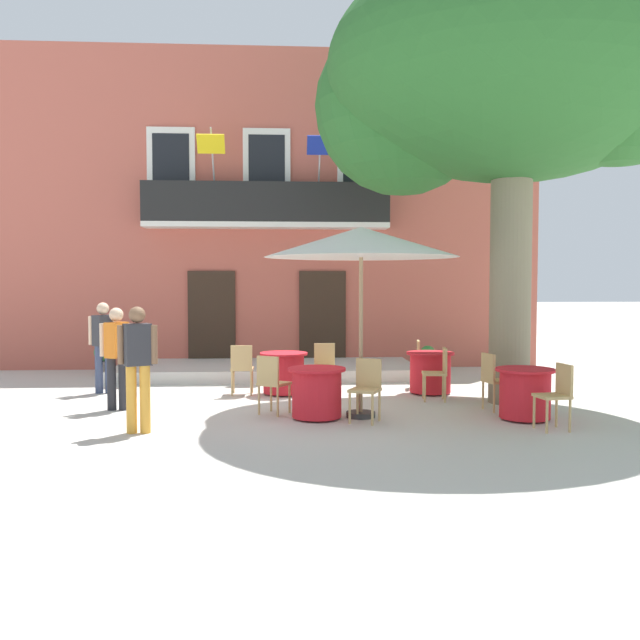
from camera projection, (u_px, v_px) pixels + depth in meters
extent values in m
plane|color=beige|center=(319.00, 406.00, 11.25)|extent=(120.00, 120.00, 0.00)
cube|color=#BC5B4C|center=(268.00, 217.00, 17.96)|extent=(13.00, 4.00, 7.50)
cube|color=#332319|center=(212.00, 320.00, 16.00)|extent=(1.10, 0.08, 2.30)
cube|color=#332319|center=(322.00, 320.00, 16.16)|extent=(1.10, 0.08, 2.30)
cube|color=silver|center=(171.00, 169.00, 15.75)|extent=(1.10, 0.08, 1.90)
cube|color=black|center=(171.00, 169.00, 15.72)|extent=(0.84, 0.04, 1.60)
cube|color=silver|center=(267.00, 170.00, 15.88)|extent=(1.10, 0.08, 1.90)
cube|color=black|center=(267.00, 170.00, 15.85)|extent=(0.84, 0.04, 1.60)
cube|color=silver|center=(361.00, 171.00, 16.02)|extent=(1.10, 0.08, 1.90)
cube|color=black|center=(361.00, 171.00, 15.99)|extent=(0.84, 0.04, 1.60)
cube|color=silver|center=(267.00, 225.00, 15.67)|extent=(5.60, 0.65, 0.12)
cube|color=black|center=(267.00, 202.00, 15.35)|extent=(5.60, 0.06, 0.90)
cylinder|color=#B2B2B7|center=(213.00, 161.00, 15.35)|extent=(0.04, 0.95, 1.33)
cube|color=yellow|center=(211.00, 144.00, 14.88)|extent=(0.60, 0.29, 0.38)
cylinder|color=#B2B2B7|center=(319.00, 163.00, 15.49)|extent=(0.04, 0.95, 1.33)
cube|color=#192D9E|center=(321.00, 145.00, 15.03)|extent=(0.60, 0.29, 0.38)
cylinder|color=#995638|center=(166.00, 216.00, 15.54)|extent=(0.34, 0.34, 0.29)
ellipsoid|color=#4C8E38|center=(165.00, 202.00, 15.53)|extent=(0.45, 0.45, 0.34)
cylinder|color=#47423D|center=(267.00, 216.00, 15.68)|extent=(0.25, 0.25, 0.31)
ellipsoid|color=#38843D|center=(267.00, 204.00, 15.67)|extent=(0.32, 0.32, 0.26)
cylinder|color=#47423D|center=(366.00, 218.00, 15.82)|extent=(0.27, 0.27, 0.26)
ellipsoid|color=#38843D|center=(366.00, 204.00, 15.81)|extent=(0.35, 0.35, 0.38)
cube|color=silver|center=(267.00, 370.00, 14.91)|extent=(6.42, 2.52, 0.25)
cylinder|color=#7F755B|center=(510.00, 288.00, 11.45)|extent=(0.68, 0.68, 3.87)
ellipsoid|color=#286028|center=(513.00, 68.00, 11.26)|extent=(6.17, 5.56, 3.70)
sphere|color=#286028|center=(403.00, 107.00, 11.95)|extent=(3.09, 3.09, 3.09)
sphere|color=#286028|center=(623.00, 77.00, 10.75)|extent=(2.78, 2.78, 2.78)
cylinder|color=red|center=(317.00, 394.00, 10.15)|extent=(0.74, 0.74, 0.68)
cylinder|color=red|center=(317.00, 369.00, 10.13)|extent=(0.86, 0.86, 0.04)
cylinder|color=#2D2823|center=(317.00, 418.00, 10.17)|extent=(0.44, 0.44, 0.03)
cylinder|color=tan|center=(271.00, 397.00, 10.75)|extent=(0.04, 0.04, 0.45)
cylinder|color=tan|center=(290.00, 399.00, 10.59)|extent=(0.04, 0.04, 0.45)
cylinder|color=tan|center=(259.00, 400.00, 10.45)|extent=(0.04, 0.04, 0.45)
cylinder|color=tan|center=(278.00, 402.00, 10.29)|extent=(0.04, 0.04, 0.45)
cube|color=tan|center=(274.00, 384.00, 10.51)|extent=(0.55, 0.55, 0.04)
cube|color=tan|center=(268.00, 370.00, 10.34)|extent=(0.34, 0.24, 0.42)
cylinder|color=tan|center=(372.00, 410.00, 9.66)|extent=(0.04, 0.04, 0.45)
cylinder|color=tan|center=(350.00, 408.00, 9.78)|extent=(0.04, 0.04, 0.45)
cylinder|color=tan|center=(379.00, 406.00, 9.97)|extent=(0.04, 0.04, 0.45)
cylinder|color=tan|center=(357.00, 404.00, 10.10)|extent=(0.04, 0.04, 0.45)
cube|color=tan|center=(365.00, 390.00, 9.86)|extent=(0.53, 0.53, 0.04)
cube|color=tan|center=(369.00, 373.00, 10.02)|extent=(0.36, 0.20, 0.42)
cylinder|color=red|center=(430.00, 373.00, 12.45)|extent=(0.74, 0.74, 0.68)
cylinder|color=red|center=(430.00, 353.00, 12.43)|extent=(0.86, 0.86, 0.04)
cylinder|color=#2D2823|center=(430.00, 393.00, 12.47)|extent=(0.44, 0.44, 0.03)
cylinder|color=tan|center=(425.00, 389.00, 11.55)|extent=(0.04, 0.04, 0.45)
cylinder|color=tan|center=(423.00, 386.00, 11.89)|extent=(0.04, 0.04, 0.45)
cylinder|color=tan|center=(445.00, 389.00, 11.53)|extent=(0.04, 0.04, 0.45)
cylinder|color=tan|center=(443.00, 386.00, 11.87)|extent=(0.04, 0.04, 0.45)
cube|color=tan|center=(434.00, 373.00, 11.70)|extent=(0.45, 0.45, 0.04)
cube|color=tan|center=(445.00, 360.00, 11.67)|extent=(0.09, 0.38, 0.42)
cylinder|color=tan|center=(436.00, 375.00, 13.36)|extent=(0.04, 0.04, 0.45)
cylinder|color=tan|center=(437.00, 377.00, 13.02)|extent=(0.04, 0.04, 0.45)
cylinder|color=tan|center=(418.00, 375.00, 13.39)|extent=(0.04, 0.04, 0.45)
cylinder|color=tan|center=(419.00, 377.00, 13.05)|extent=(0.04, 0.04, 0.45)
cube|color=tan|center=(428.00, 363.00, 13.19)|extent=(0.46, 0.46, 0.04)
cube|color=tan|center=(418.00, 351.00, 13.19)|extent=(0.10, 0.38, 0.42)
cylinder|color=red|center=(525.00, 395.00, 10.08)|extent=(0.74, 0.74, 0.68)
cylinder|color=red|center=(525.00, 370.00, 10.06)|extent=(0.86, 0.86, 0.04)
cylinder|color=#2D2823|center=(524.00, 419.00, 10.10)|extent=(0.44, 0.44, 0.03)
cylinder|color=tan|center=(547.00, 417.00, 9.15)|extent=(0.04, 0.04, 0.45)
cylinder|color=tan|center=(534.00, 412.00, 9.48)|extent=(0.04, 0.04, 0.45)
cylinder|color=tan|center=(570.00, 416.00, 9.22)|extent=(0.04, 0.04, 0.45)
cylinder|color=tan|center=(556.00, 411.00, 9.55)|extent=(0.04, 0.04, 0.45)
cube|color=tan|center=(552.00, 396.00, 9.34)|extent=(0.45, 0.45, 0.04)
cube|color=tan|center=(564.00, 379.00, 9.36)|extent=(0.09, 0.38, 0.42)
cylinder|color=tan|center=(502.00, 394.00, 11.01)|extent=(0.04, 0.04, 0.45)
cylinder|color=tan|center=(513.00, 398.00, 10.69)|extent=(0.04, 0.04, 0.45)
cylinder|color=tan|center=(483.00, 395.00, 10.92)|extent=(0.04, 0.04, 0.45)
cylinder|color=tan|center=(494.00, 399.00, 10.59)|extent=(0.04, 0.04, 0.45)
cube|color=tan|center=(498.00, 381.00, 10.79)|extent=(0.48, 0.48, 0.04)
cube|color=tan|center=(488.00, 367.00, 10.73)|extent=(0.12, 0.38, 0.42)
cylinder|color=red|center=(284.00, 374.00, 12.38)|extent=(0.74, 0.74, 0.68)
cylinder|color=red|center=(284.00, 354.00, 12.36)|extent=(0.86, 0.86, 0.04)
cylinder|color=#2D2823|center=(284.00, 393.00, 12.40)|extent=(0.44, 0.44, 0.03)
cylinder|color=tan|center=(335.00, 383.00, 12.26)|extent=(0.04, 0.04, 0.45)
cylinder|color=tan|center=(316.00, 383.00, 12.25)|extent=(0.04, 0.04, 0.45)
cylinder|color=tan|center=(334.00, 380.00, 12.60)|extent=(0.04, 0.04, 0.45)
cylinder|color=tan|center=(315.00, 380.00, 12.58)|extent=(0.04, 0.04, 0.45)
cube|color=tan|center=(325.00, 368.00, 12.41)|extent=(0.41, 0.41, 0.04)
cube|color=tan|center=(324.00, 355.00, 12.58)|extent=(0.38, 0.05, 0.42)
cylinder|color=tan|center=(234.00, 381.00, 12.52)|extent=(0.04, 0.04, 0.45)
cylinder|color=tan|center=(252.00, 381.00, 12.53)|extent=(0.04, 0.04, 0.45)
cylinder|color=tan|center=(232.00, 384.00, 12.18)|extent=(0.04, 0.04, 0.45)
cylinder|color=tan|center=(251.00, 384.00, 12.19)|extent=(0.04, 0.04, 0.45)
cube|color=tan|center=(242.00, 369.00, 12.34)|extent=(0.41, 0.41, 0.04)
cube|color=tan|center=(241.00, 357.00, 12.15)|extent=(0.38, 0.05, 0.42)
cylinder|color=#997A56|center=(361.00, 333.00, 10.22)|extent=(0.06, 0.06, 2.55)
cylinder|color=#333333|center=(361.00, 414.00, 10.29)|extent=(0.44, 0.44, 0.08)
cone|color=white|center=(361.00, 242.00, 10.15)|extent=(2.90, 2.90, 0.45)
cylinder|color=slate|center=(104.00, 368.00, 14.93)|extent=(0.31, 0.31, 0.31)
ellipsoid|color=#38843D|center=(104.00, 352.00, 14.92)|extent=(0.41, 0.41, 0.39)
cylinder|color=slate|center=(428.00, 369.00, 15.15)|extent=(0.27, 0.27, 0.25)
ellipsoid|color=#38843D|center=(428.00, 354.00, 15.13)|extent=(0.35, 0.35, 0.39)
cylinder|color=gold|center=(132.00, 399.00, 9.16)|extent=(0.14, 0.14, 0.92)
cylinder|color=gold|center=(145.00, 399.00, 9.17)|extent=(0.14, 0.14, 0.92)
cube|color=#2D2D33|center=(138.00, 345.00, 9.12)|extent=(0.40, 0.35, 0.56)
sphere|color=brown|center=(137.00, 315.00, 9.10)|extent=(0.22, 0.22, 0.22)
cylinder|color=brown|center=(121.00, 345.00, 9.11)|extent=(0.09, 0.09, 0.52)
cylinder|color=brown|center=(154.00, 344.00, 9.14)|extent=(0.09, 0.09, 0.52)
cylinder|color=#232328|center=(112.00, 384.00, 10.83)|extent=(0.14, 0.14, 0.84)
cylinder|color=#232328|center=(123.00, 384.00, 10.84)|extent=(0.14, 0.14, 0.84)
cube|color=orange|center=(117.00, 340.00, 10.80)|extent=(0.35, 0.40, 0.56)
sphere|color=beige|center=(116.00, 315.00, 10.78)|extent=(0.22, 0.22, 0.22)
cylinder|color=beige|center=(103.00, 340.00, 10.78)|extent=(0.09, 0.09, 0.52)
cylinder|color=beige|center=(131.00, 340.00, 10.81)|extent=(0.09, 0.09, 0.52)
cylinder|color=#384260|center=(99.00, 369.00, 12.50)|extent=(0.14, 0.14, 0.87)
cylinder|color=#384260|center=(109.00, 369.00, 12.51)|extent=(0.14, 0.14, 0.87)
cube|color=#2D2D33|center=(103.00, 330.00, 12.47)|extent=(0.38, 0.40, 0.56)
sphere|color=beige|center=(103.00, 308.00, 12.45)|extent=(0.22, 0.22, 0.22)
cylinder|color=beige|center=(91.00, 330.00, 12.46)|extent=(0.09, 0.09, 0.52)
cylinder|color=beige|center=(115.00, 330.00, 12.48)|extent=(0.09, 0.09, 0.52)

